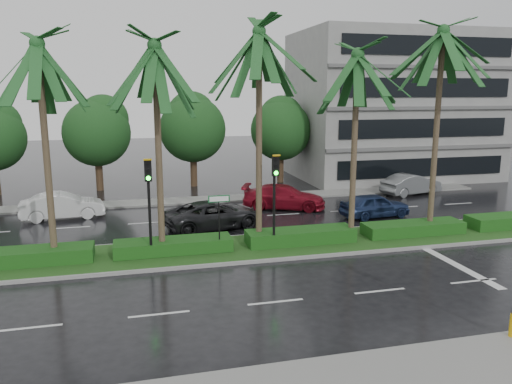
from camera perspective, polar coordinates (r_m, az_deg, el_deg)
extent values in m
plane|color=black|center=(22.34, -1.40, -7.42)|extent=(120.00, 120.00, 0.00)
cube|color=gray|center=(13.47, 8.92, -20.81)|extent=(40.00, 2.40, 0.12)
cube|color=gray|center=(33.72, -5.91, -0.89)|extent=(40.00, 2.00, 0.12)
cube|color=gray|center=(23.24, -1.95, -6.48)|extent=(36.00, 4.00, 0.14)
cube|color=#214918|center=(23.22, -1.95, -6.31)|extent=(35.60, 3.70, 0.02)
cube|color=#194A15|center=(23.08, -24.52, -6.69)|extent=(5.20, 1.40, 0.60)
cube|color=#194A15|center=(22.72, -9.41, -6.06)|extent=(5.20, 1.40, 0.60)
cube|color=#194A15|center=(23.91, 5.11, -5.05)|extent=(5.20, 1.40, 0.60)
cube|color=#194A15|center=(26.45, 17.52, -3.94)|extent=(5.20, 1.40, 0.60)
cube|color=silver|center=(17.53, -24.57, -13.95)|extent=(2.00, 0.12, 0.01)
cube|color=silver|center=(28.75, -20.42, -3.83)|extent=(2.00, 0.12, 0.01)
cube|color=silver|center=(17.22, -11.01, -13.54)|extent=(2.00, 0.12, 0.01)
cube|color=silver|center=(28.56, -12.42, -3.47)|extent=(2.00, 0.12, 0.01)
cube|color=silver|center=(17.82, 2.24, -12.44)|extent=(2.00, 0.12, 0.01)
cube|color=silver|center=(28.93, -4.47, -3.04)|extent=(2.00, 0.12, 0.01)
cube|color=silver|center=(19.26, 13.95, -10.91)|extent=(2.00, 0.12, 0.01)
cube|color=silver|center=(29.83, 3.13, -2.58)|extent=(2.00, 0.12, 0.01)
cube|color=silver|center=(21.35, 23.61, -9.30)|extent=(2.00, 0.12, 0.01)
cube|color=silver|center=(31.22, 10.16, -2.11)|extent=(2.00, 0.12, 0.01)
cube|color=silver|center=(33.05, 16.50, -1.66)|extent=(2.00, 0.12, 0.01)
cube|color=silver|center=(35.23, 22.12, -1.24)|extent=(2.00, 0.12, 0.01)
cube|color=silver|center=(23.14, 21.58, -7.56)|extent=(0.40, 6.00, 0.01)
cylinder|color=#473529|center=(22.14, -22.82, 3.76)|extent=(0.28, 0.28, 8.91)
cylinder|color=#473529|center=(23.03, -22.00, -6.73)|extent=(0.40, 0.40, 0.44)
cylinder|color=#473529|center=(21.71, -11.06, 4.32)|extent=(0.28, 0.28, 8.92)
cylinder|color=#473529|center=(22.62, -10.65, -6.39)|extent=(0.40, 0.40, 0.44)
cylinder|color=#473529|center=(22.66, 0.34, 5.71)|extent=(0.28, 0.28, 9.62)
cylinder|color=#473529|center=(23.56, 0.33, -5.46)|extent=(0.40, 0.40, 0.44)
cylinder|color=#473529|center=(23.86, 11.15, 4.69)|extent=(0.28, 0.28, 8.71)
cylinder|color=#473529|center=(24.67, 10.78, -4.89)|extent=(0.40, 0.40, 0.44)
cylinder|color=#473529|center=(26.28, 19.88, 6.13)|extent=(0.28, 0.28, 9.90)
cylinder|color=#473529|center=(27.08, 19.20, -3.87)|extent=(0.40, 0.40, 0.44)
cylinder|color=black|center=(21.71, -12.03, -3.14)|extent=(0.12, 0.12, 3.40)
cube|color=black|center=(21.10, -12.25, 2.40)|extent=(0.30, 0.18, 0.90)
cube|color=gold|center=(20.92, -12.29, 3.65)|extent=(0.34, 0.12, 0.06)
cylinder|color=black|center=(20.96, -12.27, 3.17)|extent=(0.18, 0.04, 0.18)
cylinder|color=black|center=(21.00, -12.24, 2.36)|extent=(0.18, 0.04, 0.18)
cylinder|color=#0CE519|center=(21.05, -12.21, 1.55)|extent=(0.18, 0.04, 0.18)
cylinder|color=black|center=(22.55, 2.07, -2.34)|extent=(0.12, 0.12, 3.40)
cube|color=black|center=(21.97, 2.25, 3.00)|extent=(0.30, 0.18, 0.90)
cube|color=gold|center=(21.79, 2.34, 4.21)|extent=(0.34, 0.12, 0.06)
cylinder|color=black|center=(21.83, 2.33, 3.74)|extent=(0.18, 0.04, 0.18)
cylinder|color=black|center=(21.87, 2.32, 2.96)|extent=(0.18, 0.04, 0.18)
cylinder|color=#0CE519|center=(21.92, 2.31, 2.19)|extent=(0.18, 0.04, 0.18)
cylinder|color=black|center=(22.20, -4.23, -3.66)|extent=(0.06, 0.06, 2.60)
cube|color=#0C5926|center=(21.90, -4.26, -0.77)|extent=(0.95, 0.04, 0.30)
cube|color=white|center=(21.88, -4.25, -0.78)|extent=(0.85, 0.01, 0.22)
cylinder|color=#352A18|center=(38.67, -17.47, 1.92)|extent=(0.52, 0.52, 2.36)
sphere|color=#153917|center=(38.31, -17.75, 6.45)|extent=(4.86, 4.86, 4.86)
sphere|color=#153917|center=(38.55, -17.81, 7.89)|extent=(3.65, 3.65, 3.65)
cylinder|color=#352A18|center=(38.87, -7.13, 2.46)|extent=(0.52, 0.52, 2.44)
sphere|color=#153917|center=(38.51, -7.24, 7.13)|extent=(5.02, 5.02, 5.02)
sphere|color=#153917|center=(38.75, -7.33, 8.60)|extent=(3.77, 3.77, 3.77)
cylinder|color=#352A18|center=(40.32, 2.80, 2.78)|extent=(0.52, 0.52, 2.33)
sphere|color=#153917|center=(39.98, 2.85, 7.08)|extent=(4.79, 4.79, 4.79)
sphere|color=#153917|center=(40.21, 2.73, 8.43)|extent=(3.59, 3.59, 3.59)
cylinder|color=#352A18|center=(42.87, 11.81, 3.06)|extent=(0.52, 0.52, 2.32)
sphere|color=#153917|center=(42.55, 11.97, 7.07)|extent=(4.76, 4.76, 4.76)
sphere|color=#153917|center=(42.76, 11.85, 8.34)|extent=(3.57, 3.57, 3.57)
cube|color=gray|center=(44.29, 15.32, 9.45)|extent=(16.00, 10.00, 12.00)
imported|color=silver|center=(30.78, -21.23, -1.47)|extent=(2.10, 4.75, 1.52)
imported|color=black|center=(26.80, -4.84, -2.61)|extent=(3.59, 5.72, 1.47)
imported|color=maroon|center=(31.20, 3.21, -0.56)|extent=(3.93, 5.54, 1.49)
imported|color=navy|center=(29.87, 13.42, -1.49)|extent=(2.05, 4.26, 1.40)
imported|color=slate|center=(37.08, 17.32, 0.85)|extent=(2.57, 4.75, 1.49)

